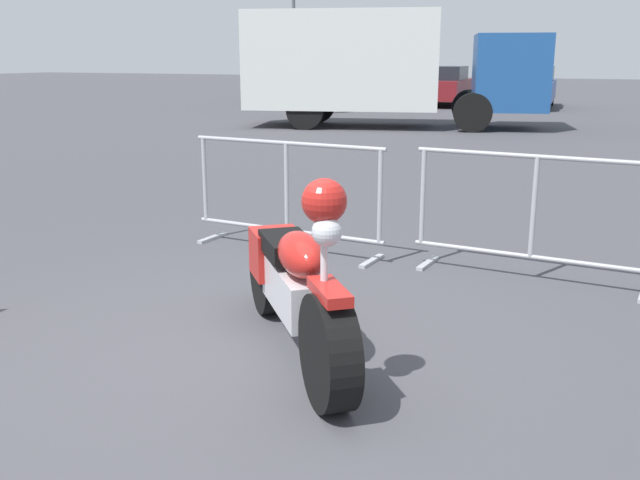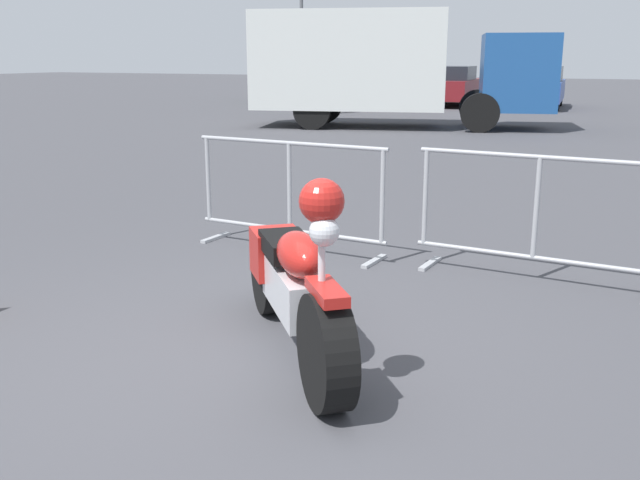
% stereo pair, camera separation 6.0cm
% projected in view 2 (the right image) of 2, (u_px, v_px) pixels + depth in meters
% --- Properties ---
extents(ground_plane, '(120.00, 120.00, 0.00)m').
position_uv_depth(ground_plane, '(224.00, 362.00, 4.44)').
color(ground_plane, '#424247').
extents(motorcycle, '(1.55, 1.80, 1.24)m').
position_uv_depth(motorcycle, '(293.00, 282.00, 4.48)').
color(motorcycle, black).
rests_on(motorcycle, ground).
extents(crowd_barrier_near, '(2.05, 0.58, 1.07)m').
position_uv_depth(crowd_barrier_near, '(290.00, 195.00, 6.86)').
color(crowd_barrier_near, '#9EA0A5').
rests_on(crowd_barrier_near, ground).
extents(crowd_barrier_far, '(2.05, 0.58, 1.07)m').
position_uv_depth(crowd_barrier_far, '(536.00, 217.00, 5.92)').
color(crowd_barrier_far, '#9EA0A5').
rests_on(crowd_barrier_far, ground).
extents(box_truck, '(8.02, 4.15, 2.98)m').
position_uv_depth(box_truck, '(384.00, 64.00, 18.64)').
color(box_truck, silver).
rests_on(box_truck, ground).
extents(parked_car_green, '(2.14, 4.54, 1.50)m').
position_uv_depth(parked_car_green, '(302.00, 83.00, 29.76)').
color(parked_car_green, '#236B38').
rests_on(parked_car_green, ground).
extents(parked_car_yellow, '(2.14, 4.54, 1.50)m').
position_uv_depth(parked_car_yellow, '(370.00, 84.00, 28.20)').
color(parked_car_yellow, yellow).
rests_on(parked_car_yellow, ground).
extents(parked_car_maroon, '(2.09, 4.44, 1.47)m').
position_uv_depth(parked_car_maroon, '(451.00, 86.00, 27.07)').
color(parked_car_maroon, maroon).
rests_on(parked_car_maroon, ground).
extents(parked_car_blue, '(2.11, 4.48, 1.48)m').
position_uv_depth(parked_car_blue, '(537.00, 87.00, 25.84)').
color(parked_car_blue, '#284799').
rests_on(parked_car_blue, ground).
extents(pedestrian, '(0.40, 0.40, 1.69)m').
position_uv_depth(pedestrian, '(337.00, 85.00, 23.36)').
color(pedestrian, '#262838').
rests_on(pedestrian, ground).
extents(street_lamp, '(0.36, 0.70, 5.68)m').
position_uv_depth(street_lamp, '(301.00, 0.00, 24.52)').
color(street_lamp, '#595B60').
rests_on(street_lamp, ground).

